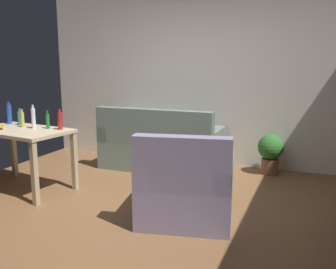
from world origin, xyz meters
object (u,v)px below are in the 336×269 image
Objects in this scene: potted_plant at (271,151)px; bottle_squat at (22,119)px; couch at (161,148)px; bottle_tall at (20,118)px; bottle_red at (60,121)px; armchair at (186,190)px; bottle_green at (48,121)px; desk at (21,138)px; bottle_clear at (33,118)px; bottle_blue at (9,114)px.

potted_plant is 3.35m from bottle_squat.
bottle_tall is at bearing 39.93° from couch.
bottle_red reaches higher than potted_plant.
bottle_red is at bearing -7.98° from bottle_tall.
bottle_green reaches higher than armchair.
bottle_squat is at bearing -18.65° from armchair.
bottle_tall is 0.94× the size of bottle_squat.
armchair is 2.52m from bottle_tall.
armchair is 4.71× the size of bottle_green.
bottle_squat is at bearing 130.14° from desk.
couch is at bearing 51.06° from bottle_clear.
bottle_clear is at bearing -147.59° from potted_plant.
bottle_tall is 0.38m from bottle_clear.
couch is 7.64× the size of bottle_squat.
armchair is at bearing -106.56° from potted_plant.
couch is at bearing -168.59° from potted_plant.
bottle_squat is 0.20m from bottle_clear.
bottle_red reaches higher than bottle_squat.
bottle_tall reaches higher than armchair.
bottle_squat reaches higher than desk.
couch is at bearing 54.47° from bottle_green.
bottle_squat is at bearing -176.06° from bottle_green.
bottle_green is at bearing -8.83° from bottle_blue.
potted_plant is at bearing -117.53° from armchair.
desk is at bearing -32.32° from bottle_blue.
bottle_blue is at bearing 176.26° from bottle_tall.
potted_plant is at bearing 41.04° from desk.
bottle_clear is at bearing -8.42° from bottle_squat.
bottle_tall is 0.53m from bottle_green.
bottle_blue reaches higher than couch.
bottle_green is at bearing 37.00° from desk.
desk is 0.39m from bottle_green.
armchair is 2.71m from bottle_blue.
bottle_blue is at bearing 36.25° from couch.
bottle_clear is at bearing -171.22° from bottle_red.
potted_plant is 2.29× the size of bottle_red.
bottle_red is at bearing 26.68° from desk.
armchair is (2.19, -0.18, -0.33)m from desk.
bottle_blue is 0.99× the size of bottle_clear.
potted_plant is 2.88m from bottle_red.
bottle_tall is 0.19m from bottle_squat.
armchair is 4.61× the size of bottle_squat.
bottle_squat is 0.91× the size of bottle_red.
bottle_squat is 0.77× the size of bottle_clear.
potted_plant is 2.69× the size of bottle_tall.
couch is 1.58m from potted_plant.
bottle_squat is (-1.31, -1.35, 0.55)m from couch.
desk is 0.40m from bottle_tall.
bottle_squat reaches higher than armchair.
desk is 1.23× the size of armchair.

